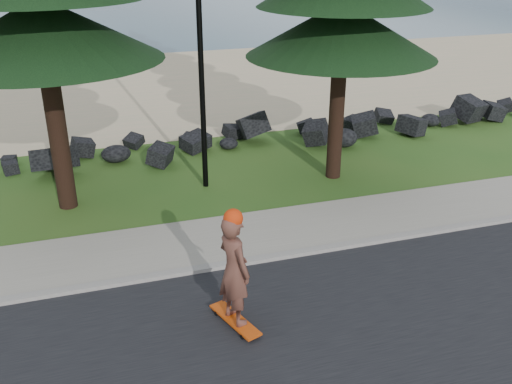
# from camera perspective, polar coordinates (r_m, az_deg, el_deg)

# --- Properties ---
(ground) EXTENTS (160.00, 160.00, 0.00)m
(ground) POSITION_cam_1_polar(r_m,az_deg,el_deg) (12.43, -1.78, -5.06)
(ground) COLOR #29561A
(ground) RESTS_ON ground
(kerb) EXTENTS (160.00, 0.20, 0.10)m
(kerb) POSITION_cam_1_polar(r_m,az_deg,el_deg) (11.66, -0.57, -6.93)
(kerb) COLOR gray
(kerb) RESTS_ON ground
(sidewalk) EXTENTS (160.00, 2.00, 0.08)m
(sidewalk) POSITION_cam_1_polar(r_m,az_deg,el_deg) (12.58, -2.03, -4.48)
(sidewalk) COLOR gray
(sidewalk) RESTS_ON ground
(beach_sand) EXTENTS (160.00, 15.00, 0.01)m
(beach_sand) POSITION_cam_1_polar(r_m,az_deg,el_deg) (25.83, -10.66, 10.33)
(beach_sand) COLOR beige
(beach_sand) RESTS_ON ground
(ocean) EXTENTS (160.00, 58.00, 0.01)m
(ocean) POSITION_cam_1_polar(r_m,az_deg,el_deg) (61.81, -15.35, 17.94)
(ocean) COLOR #365867
(ocean) RESTS_ON ground
(seawall_boulders) EXTENTS (60.00, 2.40, 1.10)m
(seawall_boulders) POSITION_cam_1_polar(r_m,az_deg,el_deg) (17.40, -6.78, 3.67)
(seawall_boulders) COLOR black
(seawall_boulders) RESTS_ON ground
(lamp_post) EXTENTS (0.25, 0.14, 8.14)m
(lamp_post) POSITION_cam_1_polar(r_m,az_deg,el_deg) (14.07, -5.67, 16.22)
(lamp_post) COLOR black
(lamp_post) RESTS_ON ground
(skateboarder) EXTENTS (0.68, 1.21, 2.19)m
(skateboarder) POSITION_cam_1_polar(r_m,az_deg,el_deg) (9.40, -2.20, -7.83)
(skateboarder) COLOR #CF450C
(skateboarder) RESTS_ON ground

